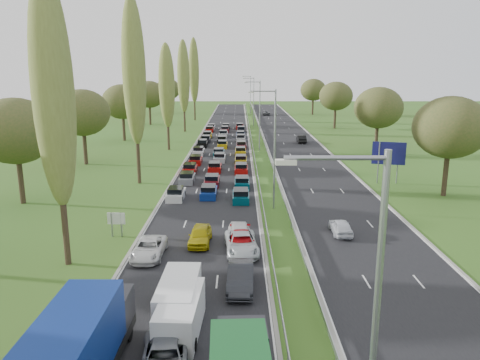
{
  "coord_description": "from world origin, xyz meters",
  "views": [
    {
      "loc": [
        1.0,
        -2.82,
        13.82
      ],
      "look_at": [
        1.07,
        49.29,
        1.5
      ],
      "focal_mm": 35.0,
      "sensor_mm": 36.0,
      "label": 1
    }
  ],
  "objects": [
    {
      "name": "near_car_10",
      "position": [
        1.16,
        31.19,
        0.75
      ],
      "size": [
        2.85,
        5.44,
        1.46
      ],
      "primitive_type": "imported",
      "rotation": [
        0.0,
        0.0,
        0.08
      ],
      "color": "#B5BBBF",
      "rests_on": "near_carriageway"
    },
    {
      "name": "far_car_0",
      "position": [
        9.72,
        35.33,
        0.68
      ],
      "size": [
        1.58,
        3.89,
        1.32
      ],
      "primitive_type": "imported",
      "rotation": [
        0.0,
        0.0,
        3.15
      ],
      "color": "silver",
      "rests_on": "far_carriageway"
    },
    {
      "name": "blue_lorry",
      "position": [
        -5.94,
        15.37,
        2.05
      ],
      "size": [
        2.61,
        9.41,
        3.97
      ],
      "rotation": [
        0.0,
        0.0,
        -0.01
      ],
      "color": "black",
      "rests_on": "near_carriageway"
    },
    {
      "name": "central_reservation",
      "position": [
        4.5,
        82.5,
        0.55
      ],
      "size": [
        2.36,
        215.0,
        0.32
      ],
      "color": "gray",
      "rests_on": "ground"
    },
    {
      "name": "near_car_6",
      "position": [
        -2.49,
        16.45,
        0.7
      ],
      "size": [
        2.68,
        5.08,
        1.36
      ],
      "primitive_type": "imported",
      "rotation": [
        0.0,
        0.0,
        0.09
      ],
      "color": "gray",
      "rests_on": "near_carriageway"
    },
    {
      "name": "white_van_front",
      "position": [
        -2.15,
        19.99,
        1.07
      ],
      "size": [
        2.04,
        5.2,
        2.09
      ],
      "rotation": [
        0.0,
        0.0,
        -0.05
      ],
      "color": "white",
      "rests_on": "near_carriageway"
    },
    {
      "name": "direction_sign",
      "position": [
        19.4,
        53.84,
        3.57
      ],
      "size": [
        3.89,
        1.11,
        5.2
      ],
      "color": "gray",
      "rests_on": "ground"
    },
    {
      "name": "far_car_1",
      "position": [
        13.03,
        87.25,
        0.74
      ],
      "size": [
        1.56,
        4.41,
        1.45
      ],
      "primitive_type": "imported",
      "rotation": [
        0.0,
        0.0,
        3.15
      ],
      "color": "black",
      "rests_on": "far_carriageway"
    },
    {
      "name": "near_car_2",
      "position": [
        -5.84,
        30.28,
        0.69
      ],
      "size": [
        2.32,
        4.88,
        1.34
      ],
      "primitive_type": "imported",
      "rotation": [
        0.0,
        0.0,
        -0.02
      ],
      "color": "silver",
      "rests_on": "near_carriageway"
    },
    {
      "name": "traffic_queue_fill",
      "position": [
        -2.26,
        77.57,
        0.44
      ],
      "size": [
        9.09,
        67.24,
        0.8
      ],
      "color": "silver",
      "rests_on": "ground"
    },
    {
      "name": "near_car_12",
      "position": [
        1.03,
        33.01,
        0.82
      ],
      "size": [
        2.13,
        4.78,
        1.6
      ],
      "primitive_type": "imported",
      "rotation": [
        0.0,
        0.0,
        0.05
      ],
      "color": "silver",
      "rests_on": "near_carriageway"
    },
    {
      "name": "lamp_columns",
      "position": [
        4.5,
        78.0,
        6.0
      ],
      "size": [
        0.18,
        140.18,
        12.0
      ],
      "color": "gray",
      "rests_on": "ground"
    },
    {
      "name": "near_car_9",
      "position": [
        1.07,
        25.01,
        0.81
      ],
      "size": [
        1.8,
        4.81,
        1.57
      ],
      "primitive_type": "imported",
      "rotation": [
        0.0,
        0.0,
        -0.03
      ],
      "color": "black",
      "rests_on": "near_carriageway"
    },
    {
      "name": "near_car_11",
      "position": [
        1.15,
        31.54,
        0.73
      ],
      "size": [
        2.19,
        4.97,
        1.42
      ],
      "primitive_type": "imported",
      "rotation": [
        0.0,
        0.0,
        0.04
      ],
      "color": "#AD0A0E",
      "rests_on": "near_carriageway"
    },
    {
      "name": "woodland_left",
      "position": [
        -22.0,
        62.63,
        7.68
      ],
      "size": [
        8.0,
        166.0,
        11.1
      ],
      "color": "#2D2116",
      "rests_on": "ground"
    },
    {
      "name": "near_carriageway",
      "position": [
        -2.25,
        82.5,
        0.0
      ],
      "size": [
        10.5,
        215.0,
        0.04
      ],
      "primitive_type": "cube",
      "color": "black",
      "rests_on": "ground"
    },
    {
      "name": "info_sign",
      "position": [
        -9.4,
        34.77,
        1.37
      ],
      "size": [
        1.5,
        0.2,
        2.1
      ],
      "color": "gray",
      "rests_on": "ground"
    },
    {
      "name": "far_car_2",
      "position": [
        9.39,
        143.7,
        0.67
      ],
      "size": [
        2.26,
        4.74,
        1.31
      ],
      "primitive_type": "imported",
      "rotation": [
        0.0,
        0.0,
        3.12
      ],
      "color": "slate",
      "rests_on": "far_carriageway"
    },
    {
      "name": "white_van_rear",
      "position": [
        -2.48,
        21.94,
        1.1
      ],
      "size": [
        2.09,
        5.33,
        2.14
      ],
      "rotation": [
        0.0,
        0.0,
        -0.02
      ],
      "color": "white",
      "rests_on": "near_carriageway"
    },
    {
      "name": "poplar_row",
      "position": [
        -11.5,
        68.17,
        12.39
      ],
      "size": [
        2.8,
        127.8,
        22.44
      ],
      "color": "#2D2116",
      "rests_on": "ground"
    },
    {
      "name": "ground",
      "position": [
        4.5,
        80.0,
        0.0
      ],
      "size": [
        260.0,
        260.0,
        0.0
      ],
      "primitive_type": "plane",
      "color": "#3A571B",
      "rests_on": "ground"
    },
    {
      "name": "woodland_right",
      "position": [
        24.0,
        66.67,
        7.68
      ],
      "size": [
        8.0,
        153.0,
        11.1
      ],
      "color": "#2D2116",
      "rests_on": "ground"
    },
    {
      "name": "near_car_8",
      "position": [
        -2.19,
        33.02,
        0.74
      ],
      "size": [
        1.82,
        4.3,
        1.45
      ],
      "primitive_type": "imported",
      "rotation": [
        0.0,
        0.0,
        -0.03
      ],
      "color": "#A99A0B",
      "rests_on": "near_carriageway"
    },
    {
      "name": "far_carriageway",
      "position": [
        11.25,
        82.5,
        0.0
      ],
      "size": [
        10.5,
        215.0,
        0.04
      ],
      "primitive_type": "cube",
      "color": "black",
      "rests_on": "ground"
    }
  ]
}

